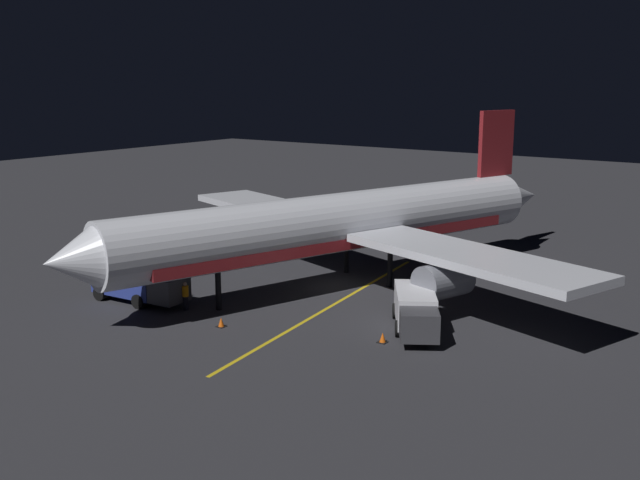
{
  "coord_description": "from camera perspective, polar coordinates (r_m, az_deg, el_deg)",
  "views": [
    {
      "loc": [
        -27.35,
        40.64,
        13.75
      ],
      "look_at": [
        0.0,
        2.0,
        3.5
      ],
      "focal_mm": 42.19,
      "sensor_mm": 36.0,
      "label": 1
    }
  ],
  "objects": [
    {
      "name": "baggage_truck",
      "position": [
        48.22,
        -13.67,
        -3.25
      ],
      "size": [
        6.67,
        2.59,
        2.2
      ],
      "color": "navy",
      "rests_on": "ground_plane"
    },
    {
      "name": "ground_crew_worker",
      "position": [
        46.12,
        -10.17,
        -4.18
      ],
      "size": [
        0.4,
        0.4,
        1.74
      ],
      "color": "black",
      "rests_on": "ground_plane"
    },
    {
      "name": "catering_truck",
      "position": [
        41.9,
        7.27,
        -5.36
      ],
      "size": [
        5.11,
        6.42,
        2.19
      ],
      "color": "silver",
      "rests_on": "ground_plane"
    },
    {
      "name": "apron_guide_stripe",
      "position": [
        46.46,
        0.91,
        -5.0
      ],
      "size": [
        3.48,
        25.46,
        0.01
      ],
      "primitive_type": "cube",
      "rotation": [
        0.0,
        0.0,
        0.13
      ],
      "color": "gold",
      "rests_on": "ground_plane"
    },
    {
      "name": "traffic_cone_near_left",
      "position": [
        40.27,
        4.77,
        -7.42
      ],
      "size": [
        0.5,
        0.5,
        0.55
      ],
      "color": "#EA590F",
      "rests_on": "ground_plane"
    },
    {
      "name": "ground_plane",
      "position": [
        50.91,
        1.3,
        -3.57
      ],
      "size": [
        180.0,
        180.0,
        0.2
      ],
      "primitive_type": "cube",
      "color": "#2D2D32"
    },
    {
      "name": "traffic_cone_near_right",
      "position": [
        42.92,
        -7.5,
        -6.22
      ],
      "size": [
        0.5,
        0.5,
        0.55
      ],
      "color": "#EA590F",
      "rests_on": "ground_plane"
    },
    {
      "name": "airliner",
      "position": [
        50.3,
        1.88,
        1.18
      ],
      "size": [
        36.55,
        38.98,
        11.31
      ],
      "color": "silver",
      "rests_on": "ground_plane"
    }
  ]
}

